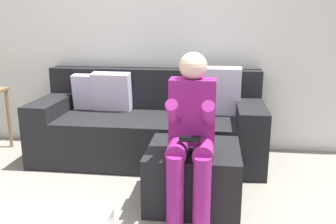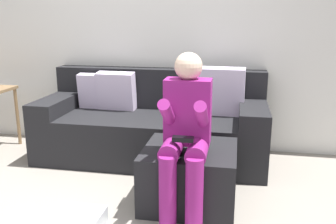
# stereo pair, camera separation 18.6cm
# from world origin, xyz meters

# --- Properties ---
(wall_back) EXTENTS (5.73, 0.10, 2.66)m
(wall_back) POSITION_xyz_m (0.00, 1.99, 1.33)
(wall_back) COLOR silver
(wall_back) RESTS_ON ground_plane
(couch_sectional) EXTENTS (2.21, 0.88, 0.92)m
(couch_sectional) POSITION_xyz_m (0.12, 1.56, 0.33)
(couch_sectional) COLOR black
(couch_sectional) RESTS_ON ground_plane
(ottoman) EXTENTS (0.68, 0.64, 0.44)m
(ottoman) POSITION_xyz_m (0.61, 0.67, 0.22)
(ottoman) COLOR black
(ottoman) RESTS_ON ground_plane
(person_seated) EXTENTS (0.32, 0.56, 1.15)m
(person_seated) POSITION_xyz_m (0.60, 0.48, 0.62)
(person_seated) COLOR #8C1E72
(person_seated) RESTS_ON ground_plane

